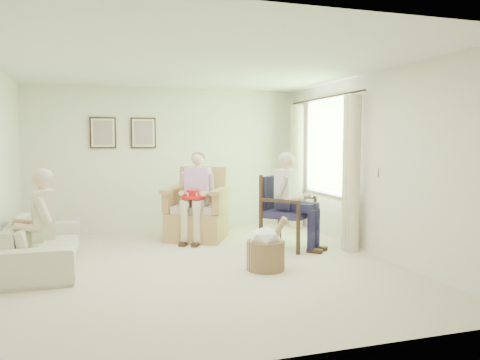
# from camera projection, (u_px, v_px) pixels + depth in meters

# --- Properties ---
(floor) EXTENTS (5.50, 5.50, 0.00)m
(floor) POSITION_uv_depth(u_px,v_px,m) (201.00, 266.00, 6.12)
(floor) COLOR beige
(floor) RESTS_ON ground
(back_wall) EXTENTS (5.00, 0.04, 2.60)m
(back_wall) POSITION_uv_depth(u_px,v_px,m) (168.00, 159.00, 8.63)
(back_wall) COLOR silver
(back_wall) RESTS_ON ground
(front_wall) EXTENTS (5.00, 0.04, 2.60)m
(front_wall) POSITION_uv_depth(u_px,v_px,m) (282.00, 186.00, 3.39)
(front_wall) COLOR silver
(front_wall) RESTS_ON ground
(right_wall) EXTENTS (0.04, 5.50, 2.60)m
(right_wall) POSITION_uv_depth(u_px,v_px,m) (370.00, 164.00, 6.75)
(right_wall) COLOR silver
(right_wall) RESTS_ON ground
(ceiling) EXTENTS (5.00, 5.50, 0.02)m
(ceiling) POSITION_uv_depth(u_px,v_px,m) (200.00, 64.00, 5.90)
(ceiling) COLOR white
(ceiling) RESTS_ON back_wall
(window) EXTENTS (0.13, 2.50, 1.63)m
(window) POSITION_uv_depth(u_px,v_px,m) (328.00, 144.00, 7.86)
(window) COLOR #2D6B23
(window) RESTS_ON right_wall
(curtain_left) EXTENTS (0.34, 0.34, 2.30)m
(curtain_left) POSITION_uv_depth(u_px,v_px,m) (351.00, 174.00, 6.92)
(curtain_left) COLOR beige
(curtain_left) RESTS_ON ground
(curtain_right) EXTENTS (0.34, 0.34, 2.30)m
(curtain_right) POSITION_uv_depth(u_px,v_px,m) (297.00, 167.00, 8.79)
(curtain_right) COLOR beige
(curtain_right) RESTS_ON ground
(framed_print_left) EXTENTS (0.45, 0.05, 0.55)m
(framed_print_left) POSITION_uv_depth(u_px,v_px,m) (103.00, 133.00, 8.21)
(framed_print_left) COLOR #382114
(framed_print_left) RESTS_ON back_wall
(framed_print_right) EXTENTS (0.45, 0.05, 0.55)m
(framed_print_right) POSITION_uv_depth(u_px,v_px,m) (143.00, 133.00, 8.42)
(framed_print_right) COLOR #382114
(framed_print_right) RESTS_ON back_wall
(wicker_armchair) EXTENTS (0.93, 0.93, 1.19)m
(wicker_armchair) POSITION_uv_depth(u_px,v_px,m) (196.00, 216.00, 7.80)
(wicker_armchair) COLOR #B07C53
(wicker_armchair) RESTS_ON ground
(wood_armchair) EXTENTS (0.71, 0.67, 1.10)m
(wood_armchair) POSITION_uv_depth(u_px,v_px,m) (286.00, 208.00, 7.22)
(wood_armchair) COLOR black
(wood_armchair) RESTS_ON ground
(sofa) EXTENTS (2.10, 0.82, 0.61)m
(sofa) POSITION_uv_depth(u_px,v_px,m) (44.00, 243.00, 6.07)
(sofa) COLOR beige
(sofa) RESTS_ON ground
(person_wicker) EXTENTS (0.40, 0.62, 1.42)m
(person_wicker) POSITION_uv_depth(u_px,v_px,m) (198.00, 189.00, 7.61)
(person_wicker) COLOR beige
(person_wicker) RESTS_ON ground
(person_dark) EXTENTS (0.40, 0.62, 1.43)m
(person_dark) POSITION_uv_depth(u_px,v_px,m) (291.00, 193.00, 7.02)
(person_dark) COLOR #1E1C3D
(person_dark) RESTS_ON ground
(person_sofa) EXTENTS (0.42, 0.62, 1.27)m
(person_sofa) POSITION_uv_depth(u_px,v_px,m) (39.00, 216.00, 5.62)
(person_sofa) COLOR beige
(person_sofa) RESTS_ON ground
(red_hat) EXTENTS (0.36, 0.36, 0.14)m
(red_hat) POSITION_uv_depth(u_px,v_px,m) (193.00, 196.00, 7.42)
(red_hat) COLOR red
(red_hat) RESTS_ON person_wicker
(hatbox) EXTENTS (0.55, 0.55, 0.71)m
(hatbox) POSITION_uv_depth(u_px,v_px,m) (266.00, 248.00, 5.91)
(hatbox) COLOR tan
(hatbox) RESTS_ON ground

